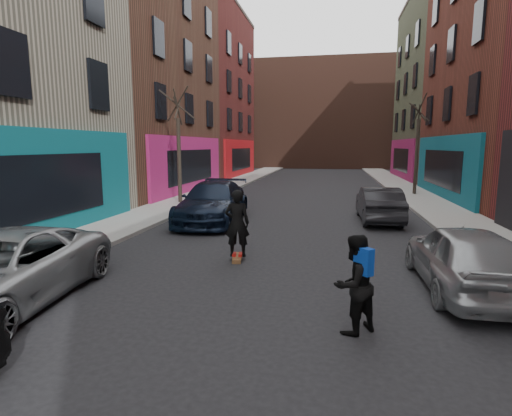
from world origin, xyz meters
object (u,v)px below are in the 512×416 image
at_px(skateboarder, 237,223).
at_px(parked_right_end, 379,204).
at_px(tree_right_far, 418,136).
at_px(pedestrian, 354,284).
at_px(skateboard, 237,258).
at_px(tree_left_far, 179,137).
at_px(parked_left_end, 213,202).
at_px(parked_right_far, 464,257).

bearing_deg(skateboarder, parked_right_end, -133.00).
height_order(tree_right_far, pedestrian, tree_right_far).
distance_m(skateboard, skateboarder, 0.93).
height_order(tree_left_far, tree_right_far, tree_right_far).
relative_size(tree_left_far, skateboarder, 3.71).
relative_size(parked_left_end, parked_right_end, 1.30).
bearing_deg(skateboarder, tree_left_far, -69.74).
height_order(tree_left_far, parked_left_end, tree_left_far).
relative_size(parked_right_far, skateboard, 5.18).
bearing_deg(pedestrian, tree_left_far, -100.69).
bearing_deg(skateboarder, parked_right_far, 156.26).
height_order(tree_left_far, parked_right_end, tree_left_far).
height_order(parked_right_end, skateboard, parked_right_end).
height_order(tree_left_far, skateboarder, tree_left_far).
xyz_separation_m(tree_right_far, pedestrian, (-4.44, -18.80, -2.72)).
height_order(parked_left_end, parked_right_far, parked_left_end).
relative_size(tree_right_far, parked_right_far, 1.64).
bearing_deg(skateboard, parked_right_end, 47.00).
xyz_separation_m(tree_right_far, parked_left_end, (-9.40, -10.15, -2.75)).
bearing_deg(tree_left_far, skateboard, -60.48).
bearing_deg(parked_right_far, parked_right_end, -84.55).
height_order(tree_right_far, skateboard, tree_right_far).
xyz_separation_m(parked_right_far, pedestrian, (-2.30, -2.34, 0.10)).
distance_m(tree_right_far, parked_left_end, 14.10).
relative_size(tree_left_far, skateboard, 8.12).
xyz_separation_m(skateboard, skateboarder, (0.00, 0.00, 0.93)).
bearing_deg(parked_left_end, tree_left_far, 122.56).
bearing_deg(parked_right_end, parked_left_end, 9.85).
distance_m(tree_left_far, pedestrian, 15.29).
xyz_separation_m(tree_right_far, skateboard, (-7.22, -15.15, -3.48)).
bearing_deg(skateboard, tree_left_far, 110.26).
height_order(parked_right_far, pedestrian, pedestrian).
bearing_deg(parked_right_end, tree_left_far, -18.53).
xyz_separation_m(tree_left_far, skateboard, (5.18, -9.15, -3.33)).
bearing_deg(skateboarder, tree_right_far, -124.75).
xyz_separation_m(skateboard, pedestrian, (2.78, -3.66, 0.76)).
bearing_deg(parked_right_end, tree_right_far, -110.58).
bearing_deg(parked_right_far, tree_right_far, -98.38).
bearing_deg(parked_left_end, tree_right_far, 43.86).
xyz_separation_m(parked_left_end, parked_right_far, (7.26, -6.31, -0.07)).
relative_size(parked_right_end, skateboard, 5.16).
bearing_deg(tree_left_far, parked_right_far, -45.55).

